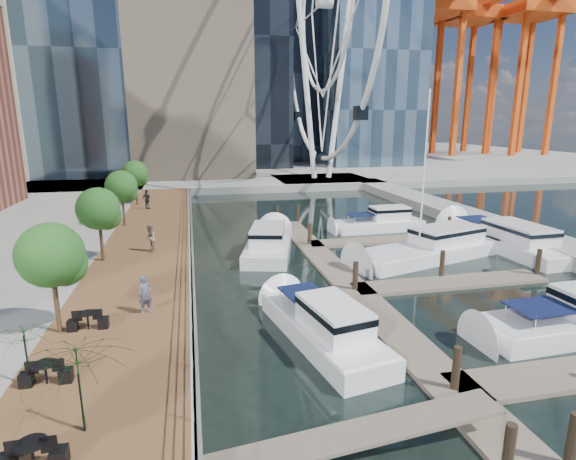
# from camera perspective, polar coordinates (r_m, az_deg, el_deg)

# --- Properties ---
(ground) EXTENTS (520.00, 520.00, 0.00)m
(ground) POSITION_cam_1_polar(r_m,az_deg,el_deg) (18.36, 8.47, -17.50)
(ground) COLOR black
(ground) RESTS_ON ground
(boardwalk) EXTENTS (6.00, 60.00, 1.00)m
(boardwalk) POSITION_cam_1_polar(r_m,az_deg,el_deg) (31.11, -17.65, -3.77)
(boardwalk) COLOR brown
(boardwalk) RESTS_ON ground
(seawall) EXTENTS (0.25, 60.00, 1.00)m
(seawall) POSITION_cam_1_polar(r_m,az_deg,el_deg) (30.95, -12.11, -3.51)
(seawall) COLOR #595954
(seawall) RESTS_ON ground
(land_far) EXTENTS (200.00, 114.00, 1.00)m
(land_far) POSITION_cam_1_polar(r_m,az_deg,el_deg) (117.12, -9.53, 9.00)
(land_far) COLOR gray
(land_far) RESTS_ON ground
(breakwater) EXTENTS (4.00, 60.00, 1.00)m
(breakwater) POSITION_cam_1_polar(r_m,az_deg,el_deg) (44.12, 23.88, 0.71)
(breakwater) COLOR gray
(breakwater) RESTS_ON ground
(pier) EXTENTS (14.00, 12.00, 1.00)m
(pier) POSITION_cam_1_polar(r_m,az_deg,el_deg) (70.09, 4.26, 6.20)
(pier) COLOR gray
(pier) RESTS_ON ground
(railing) EXTENTS (0.10, 60.00, 1.05)m
(railing) POSITION_cam_1_polar(r_m,az_deg,el_deg) (30.67, -12.39, -1.69)
(railing) COLOR white
(railing) RESTS_ON boardwalk
(floating_docks) EXTENTS (16.00, 34.00, 2.60)m
(floating_docks) POSITION_cam_1_polar(r_m,az_deg,el_deg) (29.60, 16.21, -4.57)
(floating_docks) COLOR #6D6051
(floating_docks) RESTS_ON ground
(ferris_wheel) EXTENTS (5.80, 45.60, 47.80)m
(ferris_wheel) POSITION_cam_1_polar(r_m,az_deg,el_deg) (71.45, 4.66, 26.86)
(ferris_wheel) COLOR white
(ferris_wheel) RESTS_ON ground
(port_cranes) EXTENTS (40.00, 52.00, 38.00)m
(port_cranes) POSITION_cam_1_polar(r_m,az_deg,el_deg) (132.97, 22.35, 17.15)
(port_cranes) COLOR #D84C14
(port_cranes) RESTS_ON ground
(street_trees) EXTENTS (2.60, 42.60, 4.60)m
(street_trees) POSITION_cam_1_polar(r_m,az_deg,el_deg) (29.62, -22.96, 2.49)
(street_trees) COLOR #3F2B1C
(street_trees) RESTS_ON ground
(cafe_tables) EXTENTS (2.50, 13.70, 0.74)m
(cafe_tables) POSITION_cam_1_polar(r_m,az_deg,el_deg) (15.66, -28.94, -19.25)
(cafe_tables) COLOR black
(cafe_tables) RESTS_ON ground
(yacht_foreground) EXTENTS (10.29, 3.14, 2.15)m
(yacht_foreground) POSITION_cam_1_polar(r_m,az_deg,el_deg) (24.82, 32.61, -11.02)
(yacht_foreground) COLOR white
(yacht_foreground) RESTS_ON ground
(pedestrian_near) EXTENTS (0.78, 0.67, 1.79)m
(pedestrian_near) POSITION_cam_1_polar(r_m,az_deg,el_deg) (21.32, -17.66, -7.80)
(pedestrian_near) COLOR #484960
(pedestrian_near) RESTS_ON boardwalk
(pedestrian_mid) EXTENTS (0.72, 0.92, 1.88)m
(pedestrian_mid) POSITION_cam_1_polar(r_m,az_deg,el_deg) (31.04, -17.12, -1.00)
(pedestrian_mid) COLOR gray
(pedestrian_mid) RESTS_ON boardwalk
(pedestrian_far) EXTENTS (1.20, 1.12, 1.98)m
(pedestrian_far) POSITION_cam_1_polar(r_m,az_deg,el_deg) (46.56, -17.45, 3.74)
(pedestrian_far) COLOR #2F343B
(pedestrian_far) RESTS_ON boardwalk
(moored_yachts) EXTENTS (22.72, 34.90, 11.50)m
(moored_yachts) POSITION_cam_1_polar(r_m,az_deg,el_deg) (32.50, 17.33, -3.94)
(moored_yachts) COLOR white
(moored_yachts) RESTS_ON ground
(cafe_seating) EXTENTS (4.91, 12.24, 2.65)m
(cafe_seating) POSITION_cam_1_polar(r_m,az_deg,el_deg) (13.35, -29.08, -21.14)
(cafe_seating) COLOR #103B18
(cafe_seating) RESTS_ON ground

